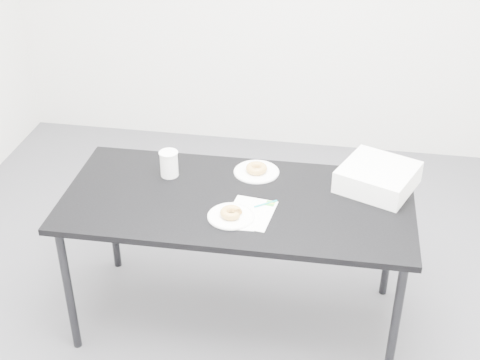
% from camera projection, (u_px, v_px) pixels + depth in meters
% --- Properties ---
extents(floor, '(4.00, 4.00, 0.00)m').
position_uv_depth(floor, '(239.00, 319.00, 3.51)').
color(floor, '#525157').
rests_on(floor, ground).
extents(table, '(1.65, 0.79, 0.75)m').
position_uv_depth(table, '(237.00, 209.00, 3.16)').
color(table, black).
rests_on(table, floor).
extents(scorecard, '(0.23, 0.28, 0.00)m').
position_uv_depth(scorecard, '(250.00, 213.00, 3.03)').
color(scorecard, white).
rests_on(scorecard, table).
extents(logo_patch, '(0.05, 0.05, 0.00)m').
position_uv_depth(logo_patch, '(270.00, 203.00, 3.09)').
color(logo_patch, green).
rests_on(logo_patch, scorecard).
extents(pen, '(0.10, 0.08, 0.01)m').
position_uv_depth(pen, '(266.00, 204.00, 3.09)').
color(pen, '#0E979A').
rests_on(pen, scorecard).
extents(napkin, '(0.16, 0.16, 0.00)m').
position_uv_depth(napkin, '(239.00, 220.00, 2.98)').
color(napkin, white).
rests_on(napkin, table).
extents(plate_near, '(0.21, 0.21, 0.01)m').
position_uv_depth(plate_near, '(231.00, 216.00, 3.00)').
color(plate_near, white).
rests_on(plate_near, napkin).
extents(donut_near, '(0.11, 0.11, 0.03)m').
position_uv_depth(donut_near, '(231.00, 213.00, 2.99)').
color(donut_near, '#BC873B').
rests_on(donut_near, plate_near).
extents(plate_far, '(0.23, 0.23, 0.01)m').
position_uv_depth(plate_far, '(256.00, 172.00, 3.34)').
color(plate_far, white).
rests_on(plate_far, table).
extents(donut_far, '(0.14, 0.14, 0.04)m').
position_uv_depth(donut_far, '(257.00, 168.00, 3.32)').
color(donut_far, '#BC873B').
rests_on(donut_far, plate_far).
extents(coffee_cup, '(0.09, 0.09, 0.13)m').
position_uv_depth(coffee_cup, '(169.00, 164.00, 3.28)').
color(coffee_cup, white).
rests_on(coffee_cup, table).
extents(cup_lid, '(0.09, 0.09, 0.01)m').
position_uv_depth(cup_lid, '(257.00, 166.00, 3.37)').
color(cup_lid, white).
rests_on(cup_lid, table).
extents(bakery_box, '(0.43, 0.43, 0.11)m').
position_uv_depth(bakery_box, '(378.00, 177.00, 3.19)').
color(bakery_box, white).
rests_on(bakery_box, table).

